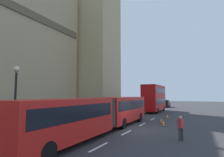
{
  "coord_description": "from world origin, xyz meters",
  "views": [
    {
      "loc": [
        -15.79,
        -5.6,
        3.16
      ],
      "look_at": [
        6.69,
        5.39,
        5.45
      ],
      "focal_mm": 28.58,
      "sensor_mm": 36.0,
      "label": 1
    }
  ],
  "objects_px": {
    "traffic_cone_west": "(164,123)",
    "traffic_cone_middle": "(161,120)",
    "pedestrian_near_cones": "(181,127)",
    "sedan_lead": "(166,104)",
    "double_decker_bus": "(154,97)",
    "traffic_cone_east": "(167,116)",
    "street_lamp": "(15,96)",
    "articulated_bus": "(102,111)"
  },
  "relations": [
    {
      "from": "traffic_cone_east",
      "to": "traffic_cone_middle",
      "type": "bearing_deg",
      "value": 179.64
    },
    {
      "from": "traffic_cone_west",
      "to": "traffic_cone_middle",
      "type": "distance_m",
      "value": 1.89
    },
    {
      "from": "traffic_cone_middle",
      "to": "street_lamp",
      "type": "relative_size",
      "value": 0.11
    },
    {
      "from": "double_decker_bus",
      "to": "traffic_cone_west",
      "type": "bearing_deg",
      "value": -163.98
    },
    {
      "from": "articulated_bus",
      "to": "pedestrian_near_cones",
      "type": "bearing_deg",
      "value": -90.6
    },
    {
      "from": "traffic_cone_west",
      "to": "traffic_cone_middle",
      "type": "height_order",
      "value": "same"
    },
    {
      "from": "sedan_lead",
      "to": "street_lamp",
      "type": "relative_size",
      "value": 0.83
    },
    {
      "from": "traffic_cone_west",
      "to": "pedestrian_near_cones",
      "type": "distance_m",
      "value": 5.9
    },
    {
      "from": "sedan_lead",
      "to": "street_lamp",
      "type": "xyz_separation_m",
      "value": [
        -38.44,
        4.27,
        2.14
      ]
    },
    {
      "from": "articulated_bus",
      "to": "street_lamp",
      "type": "height_order",
      "value": "street_lamp"
    },
    {
      "from": "articulated_bus",
      "to": "sedan_lead",
      "type": "distance_m",
      "value": 33.58
    },
    {
      "from": "traffic_cone_east",
      "to": "double_decker_bus",
      "type": "bearing_deg",
      "value": 23.01
    },
    {
      "from": "traffic_cone_middle",
      "to": "pedestrian_near_cones",
      "type": "height_order",
      "value": "pedestrian_near_cones"
    },
    {
      "from": "double_decker_bus",
      "to": "traffic_cone_west",
      "type": "relative_size",
      "value": 16.13
    },
    {
      "from": "street_lamp",
      "to": "pedestrian_near_cones",
      "type": "bearing_deg",
      "value": -66.1
    },
    {
      "from": "double_decker_bus",
      "to": "traffic_cone_west",
      "type": "xyz_separation_m",
      "value": [
        -14.63,
        -4.2,
        -2.43
      ]
    },
    {
      "from": "traffic_cone_middle",
      "to": "pedestrian_near_cones",
      "type": "xyz_separation_m",
      "value": [
        -7.26,
        -2.72,
        0.63
      ]
    },
    {
      "from": "sedan_lead",
      "to": "traffic_cone_middle",
      "type": "xyz_separation_m",
      "value": [
        -26.37,
        -3.87,
        -0.63
      ]
    },
    {
      "from": "double_decker_bus",
      "to": "street_lamp",
      "type": "height_order",
      "value": "street_lamp"
    },
    {
      "from": "double_decker_bus",
      "to": "traffic_cone_east",
      "type": "distance_m",
      "value": 9.66
    },
    {
      "from": "traffic_cone_east",
      "to": "street_lamp",
      "type": "height_order",
      "value": "street_lamp"
    },
    {
      "from": "double_decker_bus",
      "to": "sedan_lead",
      "type": "xyz_separation_m",
      "value": [
        13.55,
        0.24,
        -1.79
      ]
    },
    {
      "from": "articulated_bus",
      "to": "double_decker_bus",
      "type": "xyz_separation_m",
      "value": [
        20.02,
        0.0,
        0.96
      ]
    },
    {
      "from": "pedestrian_near_cones",
      "to": "traffic_cone_east",
      "type": "bearing_deg",
      "value": 13.2
    },
    {
      "from": "traffic_cone_east",
      "to": "street_lamp",
      "type": "bearing_deg",
      "value": 153.39
    },
    {
      "from": "articulated_bus",
      "to": "traffic_cone_east",
      "type": "distance_m",
      "value": 12.07
    },
    {
      "from": "articulated_bus",
      "to": "traffic_cone_middle",
      "type": "height_order",
      "value": "articulated_bus"
    },
    {
      "from": "articulated_bus",
      "to": "sedan_lead",
      "type": "height_order",
      "value": "articulated_bus"
    },
    {
      "from": "articulated_bus",
      "to": "street_lamp",
      "type": "xyz_separation_m",
      "value": [
        -4.88,
        4.51,
        1.31
      ]
    },
    {
      "from": "traffic_cone_east",
      "to": "traffic_cone_west",
      "type": "bearing_deg",
      "value": -174.83
    },
    {
      "from": "street_lamp",
      "to": "double_decker_bus",
      "type": "bearing_deg",
      "value": -10.26
    },
    {
      "from": "traffic_cone_east",
      "to": "articulated_bus",
      "type": "bearing_deg",
      "value": 162.25
    },
    {
      "from": "double_decker_bus",
      "to": "traffic_cone_middle",
      "type": "distance_m",
      "value": 13.55
    },
    {
      "from": "double_decker_bus",
      "to": "sedan_lead",
      "type": "relative_size",
      "value": 2.13
    },
    {
      "from": "traffic_cone_east",
      "to": "pedestrian_near_cones",
      "type": "xyz_separation_m",
      "value": [
        -11.48,
        -2.69,
        0.63
      ]
    },
    {
      "from": "traffic_cone_middle",
      "to": "traffic_cone_east",
      "type": "height_order",
      "value": "same"
    },
    {
      "from": "traffic_cone_east",
      "to": "street_lamp",
      "type": "distance_m",
      "value": 18.43
    },
    {
      "from": "pedestrian_near_cones",
      "to": "sedan_lead",
      "type": "bearing_deg",
      "value": 11.08
    },
    {
      "from": "double_decker_bus",
      "to": "pedestrian_near_cones",
      "type": "bearing_deg",
      "value": -162.46
    },
    {
      "from": "traffic_cone_west",
      "to": "traffic_cone_east",
      "type": "xyz_separation_m",
      "value": [
        6.02,
        0.54,
        0.0
      ]
    },
    {
      "from": "double_decker_bus",
      "to": "street_lamp",
      "type": "distance_m",
      "value": 25.3
    },
    {
      "from": "double_decker_bus",
      "to": "traffic_cone_middle",
      "type": "relative_size",
      "value": 16.13
    }
  ]
}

